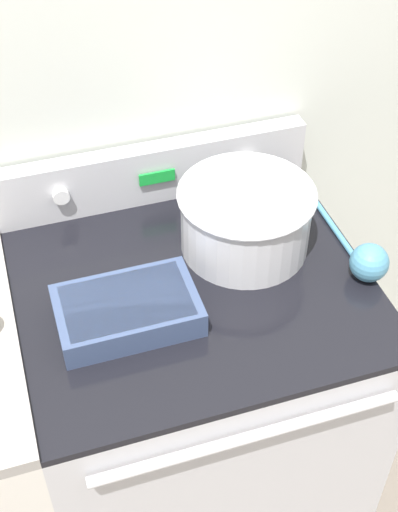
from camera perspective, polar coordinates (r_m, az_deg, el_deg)
The scene contains 6 objects.
kitchen_wall at distance 1.69m, azimuth -4.59°, elevation 14.96°, with size 8.00×0.05×2.50m.
stove_range at distance 1.95m, azimuth -0.41°, elevation -11.62°, with size 0.79×0.73×0.91m.
control_panel at distance 1.78m, azimuth -3.64°, elevation 6.68°, with size 0.79×0.07×0.15m.
mixing_bowl at distance 1.63m, azimuth 3.75°, elevation 3.20°, with size 0.32×0.32×0.16m.
casserole_dish at distance 1.50m, azimuth -5.77°, elevation -4.26°, with size 0.30×0.19×0.06m.
ladle at distance 1.63m, azimuth 13.27°, elevation -0.34°, with size 0.09×0.33×0.09m.
Camera 1 is at (-0.33, -0.72, 2.05)m, focal length 50.00 mm.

